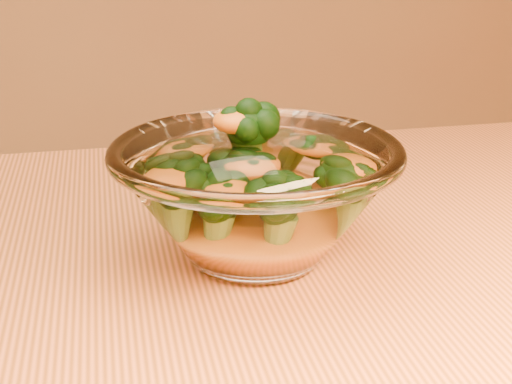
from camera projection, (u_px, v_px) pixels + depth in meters
glass_bowl at (256, 198)px, 0.51m from camera, size 0.21×0.21×0.09m
cheese_sauce at (256, 223)px, 0.52m from camera, size 0.11×0.11×0.03m
broccoli_heap at (250, 175)px, 0.52m from camera, size 0.15×0.14×0.09m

